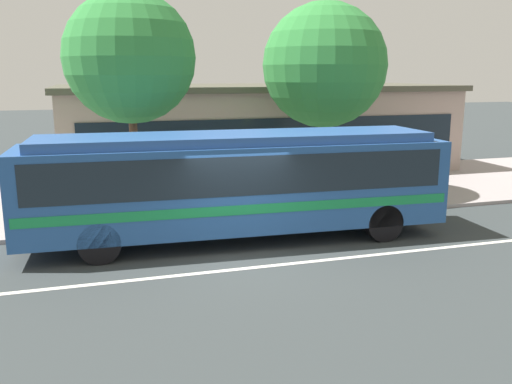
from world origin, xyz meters
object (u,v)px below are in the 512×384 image
object	(u,v)px
pedestrian_waiting_near_sign	(335,177)
pedestrian_walking_along_curb	(307,175)
bus_stop_sign	(329,159)
street_tree_near_stop	(130,58)
transit_bus	(238,179)
pedestrian_standing_by_tree	(99,183)
street_tree_mid_block	(325,66)

from	to	relation	value
pedestrian_waiting_near_sign	pedestrian_walking_along_curb	size ratio (longest dim) A/B	0.95
pedestrian_waiting_near_sign	bus_stop_sign	xyz separation A→B (m)	(-0.38, -0.30, 0.66)
bus_stop_sign	street_tree_near_stop	bearing A→B (deg)	166.70
transit_bus	pedestrian_waiting_near_sign	bearing A→B (deg)	31.64
transit_bus	pedestrian_standing_by_tree	world-z (taller)	transit_bus
pedestrian_waiting_near_sign	street_tree_near_stop	world-z (taller)	street_tree_near_stop
pedestrian_waiting_near_sign	pedestrian_standing_by_tree	bearing A→B (deg)	171.80
pedestrian_walking_along_curb	street_tree_near_stop	size ratio (longest dim) A/B	0.26
pedestrian_walking_along_curb	bus_stop_sign	world-z (taller)	bus_stop_sign
street_tree_near_stop	pedestrian_walking_along_curb	bearing A→B (deg)	-7.44
pedestrian_standing_by_tree	bus_stop_sign	xyz separation A→B (m)	(7.01, -1.36, 0.63)
pedestrian_walking_along_curb	pedestrian_standing_by_tree	xyz separation A→B (m)	(-6.55, 0.68, -0.03)
pedestrian_walking_along_curb	street_tree_near_stop	distance (m)	6.63
pedestrian_standing_by_tree	street_tree_near_stop	size ratio (longest dim) A/B	0.25
pedestrian_walking_along_curb	street_tree_near_stop	xyz separation A→B (m)	(-5.45, 0.71, 3.70)
bus_stop_sign	street_tree_mid_block	world-z (taller)	street_tree_mid_block
transit_bus	street_tree_near_stop	distance (m)	5.28
pedestrian_walking_along_curb	street_tree_mid_block	xyz separation A→B (m)	(1.25, 1.61, 3.52)
pedestrian_waiting_near_sign	pedestrian_walking_along_curb	xyz separation A→B (m)	(-0.83, 0.38, 0.05)
pedestrian_waiting_near_sign	street_tree_mid_block	xyz separation A→B (m)	(0.42, 2.00, 3.57)
pedestrian_waiting_near_sign	street_tree_mid_block	bearing A→B (deg)	78.25
pedestrian_walking_along_curb	street_tree_mid_block	world-z (taller)	street_tree_mid_block
pedestrian_waiting_near_sign	bus_stop_sign	bearing A→B (deg)	-141.21
transit_bus	pedestrian_walking_along_curb	size ratio (longest dim) A/B	6.50
pedestrian_walking_along_curb	street_tree_near_stop	world-z (taller)	street_tree_near_stop
pedestrian_standing_by_tree	pedestrian_waiting_near_sign	bearing A→B (deg)	-8.20
transit_bus	pedestrian_walking_along_curb	bearing A→B (deg)	42.24
bus_stop_sign	street_tree_mid_block	size ratio (longest dim) A/B	0.37
pedestrian_waiting_near_sign	pedestrian_standing_by_tree	distance (m)	7.46
transit_bus	street_tree_near_stop	size ratio (longest dim) A/B	1.66
transit_bus	pedestrian_standing_by_tree	size ratio (longest dim) A/B	6.64
pedestrian_waiting_near_sign	pedestrian_walking_along_curb	bearing A→B (deg)	155.28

